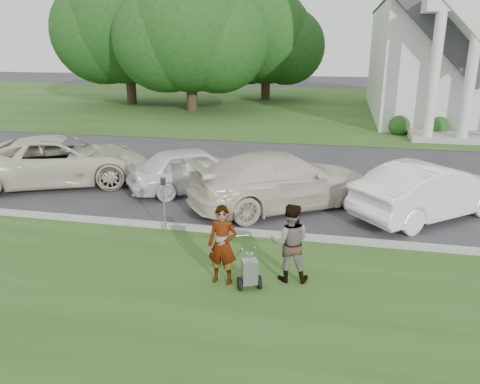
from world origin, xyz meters
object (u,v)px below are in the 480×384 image
(parking_meter_near, at_px, (164,198))
(car_a, at_px, (60,161))
(tree_far, at_px, (127,28))
(person_left, at_px, (222,246))
(church, at_px, (454,21))
(car_c, at_px, (282,180))
(person_right, at_px, (290,243))
(tree_left, at_px, (190,36))
(car_d, at_px, (430,191))
(tree_back, at_px, (266,42))
(striping_cart, at_px, (249,272))
(car_b, at_px, (195,169))

(parking_meter_near, relative_size, car_a, 0.26)
(tree_far, relative_size, person_left, 7.12)
(church, bearing_deg, car_c, -111.95)
(car_a, bearing_deg, person_left, -152.71)
(church, height_order, person_right, church)
(tree_far, xyz_separation_m, car_c, (14.88, -22.06, -4.88))
(tree_left, xyz_separation_m, person_right, (9.59, -23.54, -4.29))
(tree_far, height_order, car_d, tree_far)
(parking_meter_near, distance_m, car_d, 7.27)
(tree_back, xyz_separation_m, striping_cart, (4.87, -32.08, -4.36))
(car_c, bearing_deg, tree_far, -1.36)
(tree_back, distance_m, car_a, 26.73)
(tree_back, distance_m, striping_cart, 32.74)
(parking_meter_near, xyz_separation_m, car_a, (-5.10, 3.48, -0.13))
(person_left, distance_m, parking_meter_near, 2.99)
(tree_left, distance_m, tree_back, 8.95)
(car_a, xyz_separation_m, car_c, (7.74, -0.77, -0.01))
(striping_cart, distance_m, car_b, 6.71)
(tree_far, bearing_deg, person_right, -59.56)
(striping_cart, bearing_deg, tree_back, 75.26)
(tree_left, relative_size, car_b, 2.47)
(tree_back, bearing_deg, church, -27.85)
(car_a, relative_size, car_d, 1.26)
(person_left, xyz_separation_m, car_b, (-2.42, 5.86, -0.08))
(person_right, bearing_deg, tree_left, -74.30)
(tree_back, height_order, parking_meter_near, tree_back)
(church, distance_m, tree_back, 14.77)
(tree_back, bearing_deg, car_d, -71.64)
(tree_far, bearing_deg, striping_cart, -61.22)
(tree_left, height_order, tree_far, tree_far)
(tree_left, distance_m, person_left, 25.69)
(car_b, bearing_deg, tree_back, -30.83)
(car_d, bearing_deg, tree_back, -22.15)
(tree_back, distance_m, car_d, 28.79)
(tree_left, relative_size, person_left, 6.50)
(striping_cart, bearing_deg, car_b, 93.17)
(church, xyz_separation_m, car_d, (-4.03, -20.19, -5.17))
(striping_cart, xyz_separation_m, car_d, (4.12, 5.01, 0.41))
(car_a, distance_m, car_b, 4.74)
(striping_cart, relative_size, car_d, 0.21)
(striping_cart, height_order, person_right, person_right)
(tree_far, distance_m, car_b, 24.70)
(striping_cart, xyz_separation_m, car_c, (0.01, 5.01, 0.45))
(striping_cart, height_order, person_left, person_left)
(parking_meter_near, xyz_separation_m, car_b, (-0.36, 3.69, -0.22))
(striping_cart, bearing_deg, car_d, 27.24)
(person_right, distance_m, parking_meter_near, 3.80)
(striping_cart, bearing_deg, church, 48.72)
(person_right, distance_m, car_c, 4.53)
(car_a, bearing_deg, striping_cart, -151.24)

